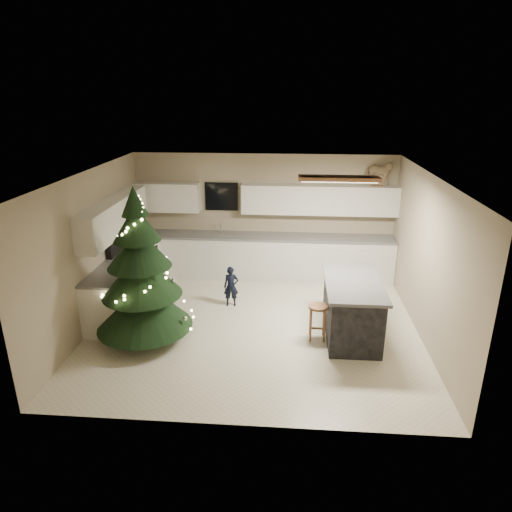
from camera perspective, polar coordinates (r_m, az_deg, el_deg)
name	(u,v)px	position (r m, az deg, el deg)	size (l,w,h in m)	color
ground_plane	(254,325)	(7.96, -0.20, -8.67)	(5.50, 5.50, 0.00)	beige
room_shell	(256,228)	(7.28, -0.03, 3.49)	(5.52, 5.02, 2.61)	tan
cabinetry	(216,251)	(9.26, -4.99, 0.62)	(5.50, 3.20, 2.00)	silver
island	(352,308)	(7.65, 11.86, -6.34)	(0.90, 1.70, 0.95)	black
bar_stool	(318,314)	(7.44, 7.73, -7.18)	(0.31, 0.31, 0.59)	brown
christmas_tree	(141,280)	(7.35, -14.14, -2.90)	(1.58, 1.52, 2.52)	#3F2816
toddler	(231,287)	(8.52, -3.13, -3.84)	(0.28, 0.18, 0.76)	black
rocking_horse	(378,173)	(9.57, 15.05, 10.02)	(0.65, 0.48, 0.52)	brown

